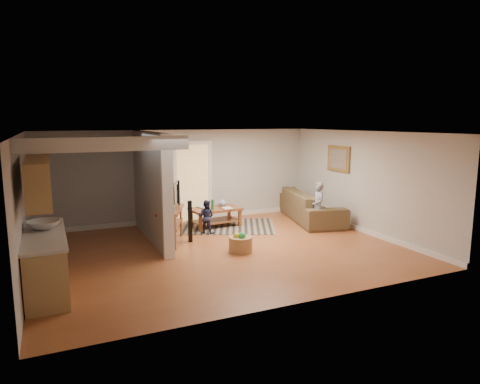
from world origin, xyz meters
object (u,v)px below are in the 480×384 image
object	(u,v)px
sofa	(311,220)
speaker_right	(166,205)
coffee_table	(216,212)
toddler	(206,233)
tv_console	(171,212)
child	(317,230)
toy_basket	(241,243)
speaker_left	(190,221)

from	to	relation	value
sofa	speaker_right	xyz separation A→B (m)	(-3.82, 1.09, 0.54)
speaker_right	sofa	bearing A→B (deg)	-4.50
coffee_table	toddler	bearing A→B (deg)	-130.06
coffee_table	tv_console	xyz separation A→B (m)	(-1.46, -1.01, 0.33)
coffee_table	child	xyz separation A→B (m)	(2.18, -1.44, -0.39)
toddler	coffee_table	bearing A→B (deg)	-90.16
toy_basket	child	world-z (taller)	child
sofa	speaker_left	size ratio (longest dim) A/B	2.89
coffee_table	speaker_left	xyz separation A→B (m)	(-1.06, -1.11, 0.09)
sofa	tv_console	world-z (taller)	tv_console
toy_basket	toddler	bearing A→B (deg)	94.93
sofa	toy_basket	distance (m)	3.55
speaker_right	toy_basket	distance (m)	3.10
child	coffee_table	bearing A→B (deg)	-112.30
sofa	toy_basket	xyz separation A→B (m)	(-3.00, -1.88, 0.18)
sofa	speaker_left	world-z (taller)	speaker_left
tv_console	toddler	xyz separation A→B (m)	(0.99, 0.46, -0.72)
speaker_left	speaker_right	bearing A→B (deg)	106.53
speaker_left	toy_basket	bearing A→B (deg)	-43.83
tv_console	child	bearing A→B (deg)	16.43
tv_console	speaker_right	bearing A→B (deg)	102.71
speaker_right	toddler	size ratio (longest dim) A/B	1.28
speaker_left	toy_basket	world-z (taller)	speaker_left
toy_basket	toddler	distance (m)	1.73
coffee_table	child	distance (m)	2.65
toddler	child	bearing A→B (deg)	-158.70
speaker_left	toy_basket	size ratio (longest dim) A/B	1.93
tv_console	speaker_right	distance (m)	1.75
toy_basket	toddler	size ratio (longest dim) A/B	0.60
speaker_left	child	bearing A→B (deg)	7.83
speaker_right	child	xyz separation A→B (m)	(3.33, -2.14, -0.54)
tv_console	toddler	size ratio (longest dim) A/B	1.60
tv_console	toy_basket	distance (m)	1.78
toy_basket	toddler	xyz separation A→B (m)	(-0.15, 1.72, -0.18)
coffee_table	toy_basket	world-z (taller)	coffee_table
coffee_table	speaker_left	distance (m)	1.53
sofa	child	size ratio (longest dim) A/B	2.24
sofa	toy_basket	size ratio (longest dim) A/B	5.58
speaker_left	toy_basket	distance (m)	1.41
sofa	child	distance (m)	1.17
coffee_table	tv_console	distance (m)	1.80
tv_console	child	size ratio (longest dim) A/B	1.08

